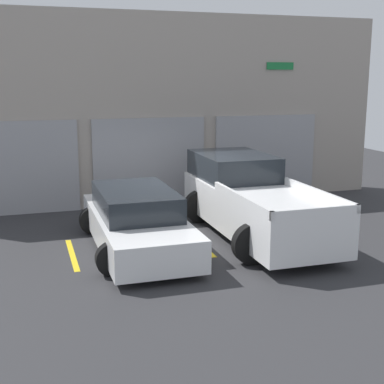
{
  "coord_description": "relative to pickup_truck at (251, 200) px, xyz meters",
  "views": [
    {
      "loc": [
        -3.72,
        -12.35,
        3.74
      ],
      "look_at": [
        0.0,
        -0.57,
        1.1
      ],
      "focal_mm": 50.0,
      "sensor_mm": 36.0,
      "label": 1
    }
  ],
  "objects": [
    {
      "name": "ground_plane",
      "position": [
        -1.44,
        0.77,
        -0.86
      ],
      "size": [
        28.0,
        28.0,
        0.0
      ],
      "primitive_type": "plane",
      "color": "#2D2D30"
    },
    {
      "name": "shophouse_building",
      "position": [
        -1.45,
        4.05,
        1.88
      ],
      "size": [
        14.44,
        0.68,
        5.61
      ],
      "color": "#9E9389",
      "rests_on": "ground"
    },
    {
      "name": "pickup_truck",
      "position": [
        0.0,
        0.0,
        0.0
      ],
      "size": [
        2.53,
        5.49,
        1.82
      ],
      "color": "white",
      "rests_on": "ground"
    },
    {
      "name": "sedan_white",
      "position": [
        -2.88,
        -0.27,
        -0.23
      ],
      "size": [
        2.25,
        4.8,
        1.34
      ],
      "color": "white",
      "rests_on": "ground"
    },
    {
      "name": "parking_stripe_far_left",
      "position": [
        -4.31,
        -0.3,
        -0.86
      ],
      "size": [
        0.12,
        2.2,
        0.01
      ],
      "primitive_type": "cube",
      "color": "gold",
      "rests_on": "ground"
    },
    {
      "name": "parking_stripe_left",
      "position": [
        -1.44,
        -0.3,
        -0.86
      ],
      "size": [
        0.12,
        2.2,
        0.01
      ],
      "primitive_type": "cube",
      "color": "gold",
      "rests_on": "ground"
    },
    {
      "name": "parking_stripe_centre",
      "position": [
        1.44,
        -0.3,
        -0.86
      ],
      "size": [
        0.12,
        2.2,
        0.01
      ],
      "primitive_type": "cube",
      "color": "gold",
      "rests_on": "ground"
    }
  ]
}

